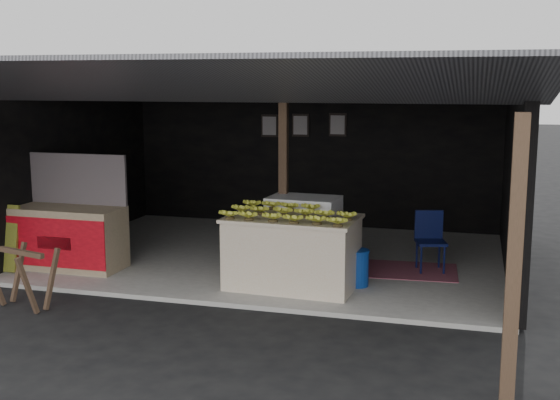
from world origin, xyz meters
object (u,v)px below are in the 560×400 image
(plastic_chair, at_px, (430,236))
(sawhorse, at_px, (22,272))
(banana_table, at_px, (293,252))
(neighbor_stall, at_px, (69,234))
(white_crate, at_px, (304,235))
(water_barrel, at_px, (357,269))

(plastic_chair, bearing_deg, sawhorse, -163.13)
(banana_table, distance_m, neighbor_stall, 3.36)
(white_crate, height_order, neighbor_stall, neighbor_stall)
(white_crate, distance_m, plastic_chair, 1.81)
(white_crate, relative_size, water_barrel, 2.36)
(neighbor_stall, bearing_deg, plastic_chair, 14.80)
(neighbor_stall, distance_m, water_barrel, 4.18)
(white_crate, bearing_deg, neighbor_stall, -164.14)
(banana_table, xyz_separation_m, neighbor_stall, (-3.36, 0.05, 0.02))
(banana_table, relative_size, sawhorse, 2.18)
(banana_table, relative_size, white_crate, 1.62)
(banana_table, xyz_separation_m, water_barrel, (0.81, 0.27, -0.24))
(white_crate, xyz_separation_m, plastic_chair, (1.71, 0.58, -0.04))
(white_crate, bearing_deg, sawhorse, -137.34)
(white_crate, relative_size, neighbor_stall, 0.66)
(white_crate, bearing_deg, plastic_chair, 22.75)
(water_barrel, bearing_deg, plastic_chair, 50.99)
(white_crate, height_order, sawhorse, white_crate)
(plastic_chair, bearing_deg, neighbor_stall, 178.90)
(banana_table, height_order, neighbor_stall, neighbor_stall)
(sawhorse, height_order, plastic_chair, plastic_chair)
(banana_table, xyz_separation_m, sawhorse, (-2.96, -1.59, -0.07))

